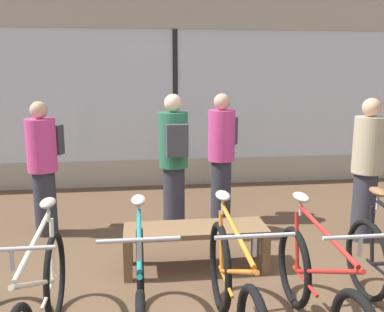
{
  "coord_description": "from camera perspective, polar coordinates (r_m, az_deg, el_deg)",
  "views": [
    {
      "loc": [
        -0.61,
        -2.92,
        1.95
      ],
      "look_at": [
        0.0,
        1.99,
        0.95
      ],
      "focal_mm": 40.0,
      "sensor_mm": 36.0,
      "label": 1
    }
  ],
  "objects": [
    {
      "name": "shop_back_wall",
      "position": [
        7.19,
        -2.25,
        8.92
      ],
      "size": [
        12.0,
        0.08,
        3.2
      ],
      "color": "#B2A893",
      "rests_on": "ground_plane"
    },
    {
      "name": "bicycle_left",
      "position": [
        3.21,
        -19.59,
        -18.41
      ],
      "size": [
        0.46,
        1.77,
        1.03
      ],
      "color": "black",
      "rests_on": "ground_plane"
    },
    {
      "name": "bicycle_center_left",
      "position": [
        3.1,
        -6.84,
        -18.74
      ],
      "size": [
        0.46,
        1.73,
        1.04
      ],
      "color": "black",
      "rests_on": "ground_plane"
    },
    {
      "name": "bicycle_center",
      "position": [
        3.15,
        5.6,
        -18.08
      ],
      "size": [
        0.46,
        1.8,
        1.05
      ],
      "color": "black",
      "rests_on": "ground_plane"
    },
    {
      "name": "bicycle_center_right",
      "position": [
        3.34,
        16.65,
        -17.26
      ],
      "size": [
        0.46,
        1.73,
        1.02
      ],
      "color": "black",
      "rests_on": "ground_plane"
    },
    {
      "name": "display_bench",
      "position": [
        4.27,
        0.46,
        -10.39
      ],
      "size": [
        1.4,
        0.44,
        0.44
      ],
      "color": "brown",
      "rests_on": "ground_plane"
    },
    {
      "name": "customer_near_rack",
      "position": [
        5.05,
        -2.43,
        -0.53
      ],
      "size": [
        0.37,
        0.5,
        1.68
      ],
      "color": "#2D2D38",
      "rests_on": "ground_plane"
    },
    {
      "name": "customer_by_window",
      "position": [
        5.23,
        22.28,
        -1.43
      ],
      "size": [
        0.39,
        0.39,
        1.65
      ],
      "color": "#2D2D38",
      "rests_on": "ground_plane"
    },
    {
      "name": "customer_mid_floor",
      "position": [
        5.33,
        -19.18,
        -1.03
      ],
      "size": [
        0.44,
        0.55,
        1.6
      ],
      "color": "#2D2D38",
      "rests_on": "ground_plane"
    },
    {
      "name": "customer_near_bench",
      "position": [
        5.49,
        4.0,
        0.33
      ],
      "size": [
        0.49,
        0.56,
        1.66
      ],
      "color": "#2D2D38",
      "rests_on": "ground_plane"
    }
  ]
}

